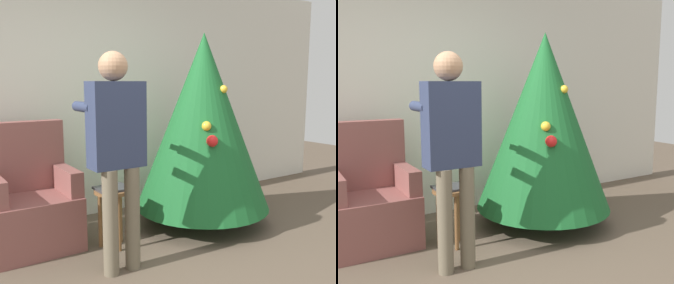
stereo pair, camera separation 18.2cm
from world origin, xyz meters
The scene contains 6 objects.
wall_back centered at (0.00, 2.23, 1.35)m, with size 8.00×0.06×2.70m.
christmas_tree centered at (1.14, 1.30, 1.07)m, with size 1.37×1.37×1.96m.
armchair centered at (-0.51, 1.69, 0.38)m, with size 0.74×0.67×1.11m.
person_standing centered at (-0.06, 0.86, 1.02)m, with size 0.44×0.57×1.70m.
side_stool centered at (0.10, 1.26, 0.42)m, with size 0.33×0.33×0.53m.
laptop centered at (0.10, 1.26, 0.54)m, with size 0.29×0.25×0.02m.
Camera 2 is at (-1.23, -1.90, 1.47)m, focal length 42.00 mm.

